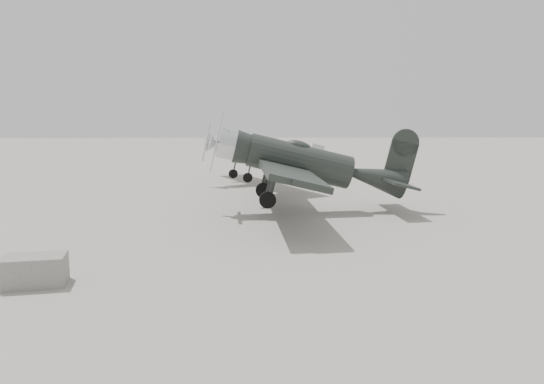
# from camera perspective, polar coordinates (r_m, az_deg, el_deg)

# --- Properties ---
(ground) EXTENTS (160.00, 160.00, 0.00)m
(ground) POSITION_cam_1_polar(r_m,az_deg,el_deg) (15.74, 2.76, -7.46)
(ground) COLOR gray
(ground) RESTS_ON ground
(lowwing_monoplane) EXTENTS (8.92, 12.44, 4.02)m
(lowwing_monoplane) POSITION_cam_1_polar(r_m,az_deg,el_deg) (23.16, 4.00, 3.02)
(lowwing_monoplane) COLOR black
(lowwing_monoplane) RESTS_ON ground
(highwing_monoplane) EXTENTS (8.60, 11.17, 3.26)m
(highwing_monoplane) POSITION_cam_1_polar(r_m,az_deg,el_deg) (33.16, -1.08, 4.53)
(highwing_monoplane) COLOR #95989A
(highwing_monoplane) RESTS_ON ground
(equipment_block) EXTENTS (1.68, 1.22, 0.76)m
(equipment_block) POSITION_cam_1_polar(r_m,az_deg,el_deg) (14.79, -24.20, -7.72)
(equipment_block) COLOR slate
(equipment_block) RESTS_ON ground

